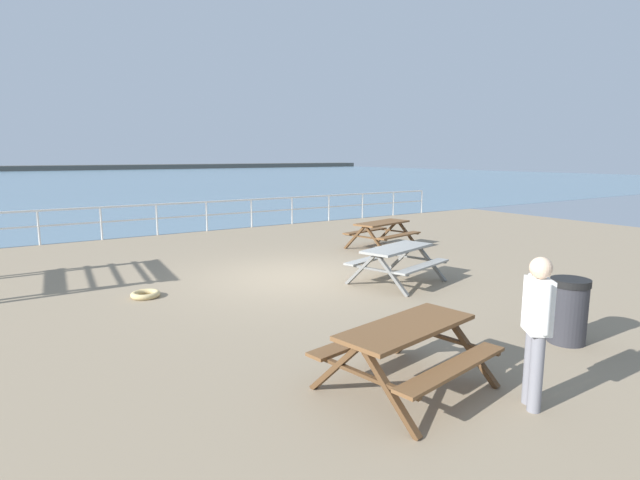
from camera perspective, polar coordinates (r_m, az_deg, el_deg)
ground_plane at (r=11.27m, az=-3.15°, el=-4.76°), size 30.00×24.00×0.20m
sea_band at (r=62.52m, az=-28.12°, el=6.01°), size 142.00×90.00×0.01m
distant_shoreline at (r=105.40m, az=-30.23°, el=6.84°), size 142.00×6.00×1.80m
seaward_railing at (r=18.16m, az=-15.45°, el=3.10°), size 23.07×0.07×1.08m
picnic_table_near_left at (r=14.75m, az=7.08°, el=1.31°), size 2.09×1.87×0.80m
picnic_table_near_right at (r=5.97m, az=9.84°, el=-11.23°), size 2.04×1.82×0.80m
picnic_table_mid_centre at (r=10.77m, az=8.79°, el=-1.81°), size 2.15×1.94×0.80m
visitor at (r=5.81m, az=23.47°, el=-8.68°), size 0.38×0.44×1.66m
litter_bin at (r=8.14m, az=26.45°, el=-7.21°), size 0.55×0.55×0.95m
rope_coil at (r=10.25m, az=-19.27°, el=-5.87°), size 0.55×0.55×0.11m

